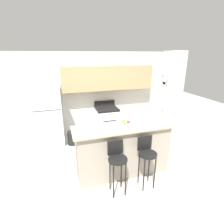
{
  "coord_description": "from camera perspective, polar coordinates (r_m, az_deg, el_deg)",
  "views": [
    {
      "loc": [
        -1.17,
        -3.03,
        2.49
      ],
      "look_at": [
        0.0,
        0.77,
        1.15
      ],
      "focal_mm": 28.0,
      "sensor_mm": 36.0,
      "label": 1
    }
  ],
  "objects": [
    {
      "name": "fruit_bowl",
      "position": [
        3.55,
        4.42,
        -3.92
      ],
      "size": [
        0.25,
        0.25,
        0.11
      ],
      "color": "silver",
      "rests_on": "counter_bar"
    },
    {
      "name": "stove_range",
      "position": [
        5.49,
        -1.66,
        -3.13
      ],
      "size": [
        0.66,
        0.6,
        1.07
      ],
      "color": "white",
      "rests_on": "ground_plane"
    },
    {
      "name": "bar_stool_left",
      "position": [
        3.24,
        1.67,
        -15.41
      ],
      "size": [
        0.34,
        0.34,
        1.02
      ],
      "color": "black",
      "rests_on": "ground_plane"
    },
    {
      "name": "bar_stool_right",
      "position": [
        3.45,
        11.27,
        -13.51
      ],
      "size": [
        0.34,
        0.34,
        1.02
      ],
      "color": "black",
      "rests_on": "ground_plane"
    },
    {
      "name": "refrigerator",
      "position": [
        5.17,
        -20.01,
        -1.57
      ],
      "size": [
        0.74,
        0.68,
        1.63
      ],
      "color": "silver",
      "rests_on": "ground_plane"
    },
    {
      "name": "pillar_right",
      "position": [
        4.18,
        18.21,
        0.77
      ],
      "size": [
        0.38,
        0.32,
        2.55
      ],
      "color": "silver",
      "rests_on": "ground_plane"
    },
    {
      "name": "counter_bar",
      "position": [
        3.78,
        3.52,
        -12.25
      ],
      "size": [
        2.05,
        0.65,
        1.1
      ],
      "color": "gray",
      "rests_on": "ground_plane"
    },
    {
      "name": "orchid_vase",
      "position": [
        3.79,
        15.96,
        -1.72
      ],
      "size": [
        0.1,
        0.1,
        0.38
      ],
      "color": "white",
      "rests_on": "counter_bar"
    },
    {
      "name": "wall_back",
      "position": [
        5.43,
        -3.14,
        7.99
      ],
      "size": [
        5.6,
        0.38,
        2.55
      ],
      "color": "silver",
      "rests_on": "ground_plane"
    },
    {
      "name": "trash_bin",
      "position": [
        5.19,
        -12.76,
        -8.27
      ],
      "size": [
        0.28,
        0.28,
        0.38
      ],
      "color": "black",
      "rests_on": "ground_plane"
    },
    {
      "name": "ground_plane",
      "position": [
        4.1,
        3.36,
        -18.94
      ],
      "size": [
        14.0,
        14.0,
        0.0
      ],
      "primitive_type": "plane",
      "color": "beige"
    }
  ]
}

